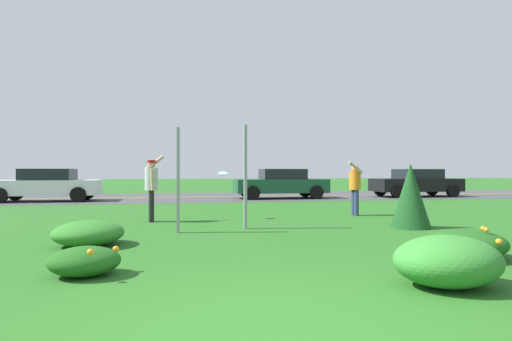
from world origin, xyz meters
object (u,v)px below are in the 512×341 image
object	(u,v)px
person_thrower_red_cap_gray_shirt	(152,184)
car_black_leftmost	(416,183)
sign_post_near_path	(178,180)
sign_post_by_roadside	(245,177)
person_catcher_orange_shirt	(355,185)
frisbee_pale_blue	(223,173)
car_dark_green_center_left	(281,183)
car_white_center_right	(47,185)

from	to	relation	value
person_thrower_red_cap_gray_shirt	car_black_leftmost	distance (m)	15.58
sign_post_near_path	sign_post_by_roadside	bearing A→B (deg)	13.26
car_black_leftmost	sign_post_by_roadside	bearing A→B (deg)	-136.35
person_thrower_red_cap_gray_shirt	person_catcher_orange_shirt	distance (m)	5.99
frisbee_pale_blue	sign_post_by_roadside	bearing A→B (deg)	-81.58
sign_post_by_roadside	person_catcher_orange_shirt	bearing A→B (deg)	30.57
car_dark_green_center_left	car_white_center_right	bearing A→B (deg)	180.00
sign_post_by_roadside	car_black_leftmost	world-z (taller)	sign_post_by_roadside
car_black_leftmost	person_thrower_red_cap_gray_shirt	bearing A→B (deg)	-146.78
person_catcher_orange_shirt	frisbee_pale_blue	world-z (taller)	person_catcher_orange_shirt
car_dark_green_center_left	car_white_center_right	xyz separation A→B (m)	(-10.75, 0.00, 0.00)
sign_post_near_path	car_white_center_right	world-z (taller)	sign_post_near_path
frisbee_pale_blue	car_white_center_right	distance (m)	10.80
person_catcher_orange_shirt	sign_post_near_path	bearing A→B (deg)	-154.06
car_black_leftmost	car_white_center_right	size ratio (longest dim) A/B	1.00
frisbee_pale_blue	car_white_center_right	xyz separation A→B (m)	(-6.98, 8.23, -0.54)
car_white_center_right	frisbee_pale_blue	bearing A→B (deg)	-49.72
sign_post_near_path	person_thrower_red_cap_gray_shirt	distance (m)	2.24
car_white_center_right	car_dark_green_center_left	bearing A→B (deg)	0.00
sign_post_near_path	car_black_leftmost	xyz separation A→B (m)	(12.34, 10.66, -0.41)
person_thrower_red_cap_gray_shirt	car_white_center_right	world-z (taller)	person_thrower_red_cap_gray_shirt
sign_post_near_path	person_catcher_orange_shirt	bearing A→B (deg)	25.94
person_catcher_orange_shirt	car_dark_green_center_left	xyz separation A→B (m)	(-0.27, 8.09, -0.18)
sign_post_near_path	car_black_leftmost	distance (m)	16.32
person_thrower_red_cap_gray_shirt	person_catcher_orange_shirt	bearing A→B (deg)	4.27
sign_post_by_roadside	person_thrower_red_cap_gray_shirt	bearing A→B (deg)	141.91
sign_post_near_path	person_catcher_orange_shirt	distance (m)	5.88
sign_post_by_roadside	car_white_center_right	size ratio (longest dim) A/B	0.54
frisbee_pale_blue	person_catcher_orange_shirt	bearing A→B (deg)	2.02
sign_post_by_roadside	person_thrower_red_cap_gray_shirt	world-z (taller)	sign_post_by_roadside
person_catcher_orange_shirt	car_black_leftmost	distance (m)	10.74
frisbee_pale_blue	car_dark_green_center_left	xyz separation A→B (m)	(3.77, 8.23, -0.54)
person_thrower_red_cap_gray_shirt	car_dark_green_center_left	xyz separation A→B (m)	(5.71, 8.54, -0.27)
person_catcher_orange_shirt	sign_post_by_roadside	bearing A→B (deg)	-149.43
car_white_center_right	sign_post_by_roadside	bearing A→B (deg)	-54.73
car_black_leftmost	car_white_center_right	xyz separation A→B (m)	(-18.07, 0.00, 0.00)
person_catcher_orange_shirt	car_black_leftmost	size ratio (longest dim) A/B	0.37
person_thrower_red_cap_gray_shirt	frisbee_pale_blue	size ratio (longest dim) A/B	6.53
sign_post_near_path	car_black_leftmost	bearing A→B (deg)	40.81
person_thrower_red_cap_gray_shirt	car_dark_green_center_left	bearing A→B (deg)	56.23
sign_post_by_roadside	frisbee_pale_blue	xyz separation A→B (m)	(-0.31, 2.06, 0.07)
car_white_center_right	person_thrower_red_cap_gray_shirt	bearing A→B (deg)	-59.45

